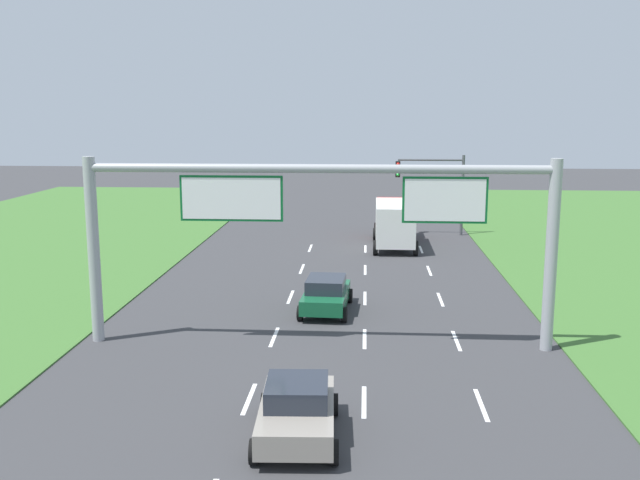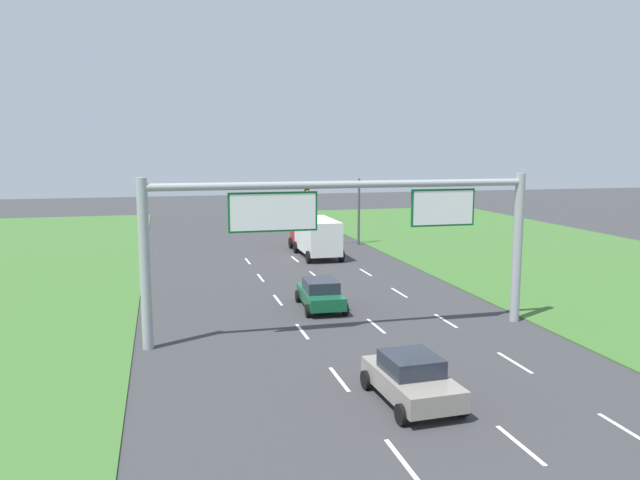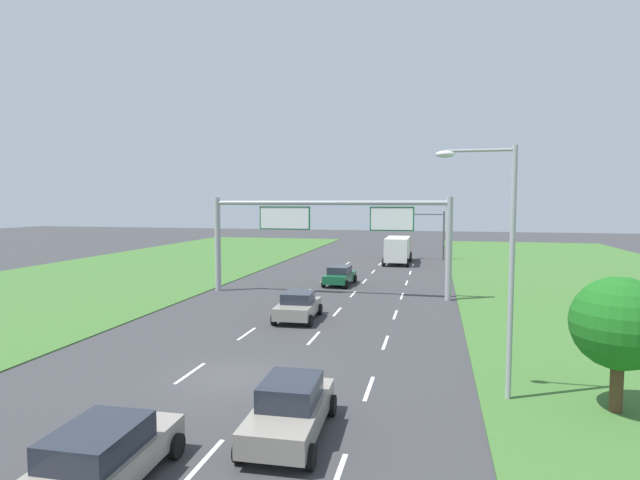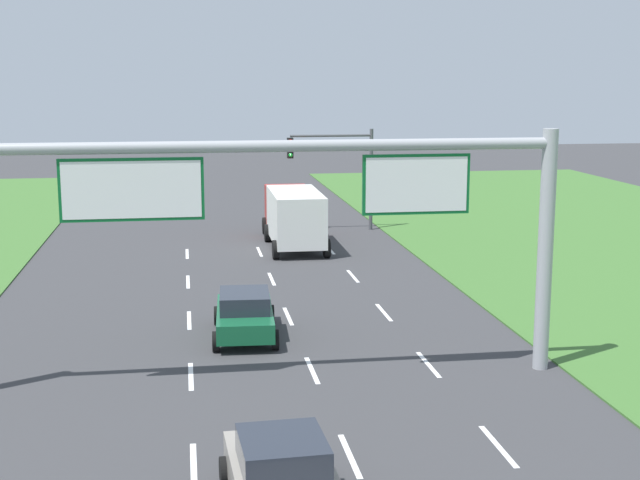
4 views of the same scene
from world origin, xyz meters
The scene contains 8 objects.
lane_dashes_inner_left centered at (-1.75, 9.00, 0.00)m, with size 0.14×56.40×0.01m.
lane_dashes_inner_right centered at (1.75, 9.00, 0.00)m, with size 0.14×56.40×0.01m.
lane_dashes_slip centered at (5.25, 9.00, 0.00)m, with size 0.14×56.40×0.01m.
car_near_red centered at (-0.04, 9.52, 0.78)m, with size 2.38×4.09×1.56m.
car_far_ahead centered at (0.05, 21.72, 0.78)m, with size 2.26×4.27×1.52m.
box_truck centered at (3.59, 37.37, 1.60)m, with size 2.74×8.02×2.88m.
sign_gantry centered at (0.07, 17.19, 4.90)m, with size 17.24×0.44×7.00m.
traffic_light_mast centered at (6.50, 41.46, 3.87)m, with size 4.76×0.49×5.60m.
Camera 2 is at (-7.65, -8.39, 8.17)m, focal length 35.00 mm.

